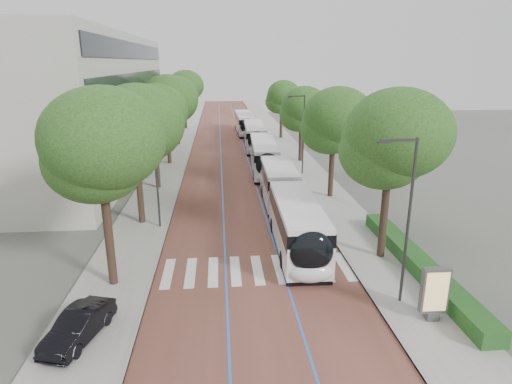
# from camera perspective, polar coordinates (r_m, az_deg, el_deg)

# --- Properties ---
(ground) EXTENTS (160.00, 160.00, 0.00)m
(ground) POSITION_cam_1_polar(r_m,az_deg,el_deg) (23.63, -0.06, -11.49)
(ground) COLOR #51544C
(ground) RESTS_ON ground
(road) EXTENTS (11.00, 140.00, 0.02)m
(road) POSITION_cam_1_polar(r_m,az_deg,el_deg) (61.76, -3.27, 6.44)
(road) COLOR brown
(road) RESTS_ON ground
(sidewalk_left) EXTENTS (4.00, 140.00, 0.12)m
(sidewalk_left) POSITION_cam_1_polar(r_m,az_deg,el_deg) (61.99, -10.26, 6.28)
(sidewalk_left) COLOR gray
(sidewalk_left) RESTS_ON ground
(sidewalk_right) EXTENTS (4.00, 140.00, 0.12)m
(sidewalk_right) POSITION_cam_1_polar(r_m,az_deg,el_deg) (62.42, 3.67, 6.59)
(sidewalk_right) COLOR gray
(sidewalk_right) RESTS_ON ground
(kerb_left) EXTENTS (0.20, 140.00, 0.14)m
(kerb_left) POSITION_cam_1_polar(r_m,az_deg,el_deg) (61.85, -8.50, 6.34)
(kerb_left) COLOR gray
(kerb_left) RESTS_ON ground
(kerb_right) EXTENTS (0.20, 140.00, 0.14)m
(kerb_right) POSITION_cam_1_polar(r_m,az_deg,el_deg) (62.17, 1.93, 6.57)
(kerb_right) COLOR gray
(kerb_right) RESTS_ON ground
(zebra_crossing) EXTENTS (10.55, 3.60, 0.01)m
(zebra_crossing) POSITION_cam_1_polar(r_m,az_deg,el_deg) (24.52, 0.21, -10.31)
(zebra_crossing) COLOR silver
(zebra_crossing) RESTS_ON ground
(lane_line_left) EXTENTS (0.12, 126.00, 0.01)m
(lane_line_left) POSITION_cam_1_polar(r_m,az_deg,el_deg) (61.74, -4.77, 6.41)
(lane_line_left) COLOR blue
(lane_line_left) RESTS_ON road
(lane_line_right) EXTENTS (0.12, 126.00, 0.01)m
(lane_line_right) POSITION_cam_1_polar(r_m,az_deg,el_deg) (61.83, -1.78, 6.48)
(lane_line_right) COLOR blue
(lane_line_right) RESTS_ON road
(office_building) EXTENTS (18.11, 40.00, 14.00)m
(office_building) POSITION_cam_1_polar(r_m,az_deg,el_deg) (51.99, -25.33, 10.68)
(office_building) COLOR #B7B4AA
(office_building) RESTS_ON ground
(hedge) EXTENTS (1.20, 14.00, 0.80)m
(hedge) POSITION_cam_1_polar(r_m,az_deg,el_deg) (25.74, 20.83, -8.89)
(hedge) COLOR #174116
(hedge) RESTS_ON sidewalk_right
(streetlight_near) EXTENTS (1.82, 0.20, 8.00)m
(streetlight_near) POSITION_cam_1_polar(r_m,az_deg,el_deg) (20.63, 19.36, -2.22)
(streetlight_near) COLOR #323134
(streetlight_near) RESTS_ON sidewalk_right
(streetlight_far) EXTENTS (1.82, 0.20, 8.00)m
(streetlight_far) POSITION_cam_1_polar(r_m,az_deg,el_deg) (44.00, 6.14, 8.45)
(streetlight_far) COLOR #323134
(streetlight_far) RESTS_ON sidewalk_right
(lamp_post_left) EXTENTS (0.14, 0.14, 8.00)m
(lamp_post_left) POSITION_cam_1_polar(r_m,az_deg,el_deg) (29.89, -13.16, 2.69)
(lamp_post_left) COLOR #323134
(lamp_post_left) RESTS_ON sidewalk_left
(trees_left) EXTENTS (6.49, 61.02, 9.68)m
(trees_left) POSITION_cam_1_polar(r_m,az_deg,el_deg) (46.48, -12.26, 10.95)
(trees_left) COLOR black
(trees_left) RESTS_ON ground
(trees_right) EXTENTS (5.88, 47.43, 9.42)m
(trees_right) POSITION_cam_1_polar(r_m,az_deg,el_deg) (41.08, 8.52, 9.91)
(trees_right) COLOR black
(trees_right) RESTS_ON ground
(lead_bus) EXTENTS (2.91, 18.45, 3.20)m
(lead_bus) POSITION_cam_1_polar(r_m,az_deg,el_deg) (29.94, 4.33, -1.85)
(lead_bus) COLOR black
(lead_bus) RESTS_ON ground
(bus_queued_0) EXTENTS (3.04, 12.49, 3.20)m
(bus_queued_0) POSITION_cam_1_polar(r_m,az_deg,el_deg) (45.54, 1.07, 4.74)
(bus_queued_0) COLOR silver
(bus_queued_0) RESTS_ON ground
(bus_queued_1) EXTENTS (2.92, 12.47, 3.20)m
(bus_queued_1) POSITION_cam_1_polar(r_m,az_deg,el_deg) (58.14, -0.21, 7.42)
(bus_queued_1) COLOR silver
(bus_queued_1) RESTS_ON ground
(bus_queued_2) EXTENTS (2.77, 12.44, 3.20)m
(bus_queued_2) POSITION_cam_1_polar(r_m,az_deg,el_deg) (70.76, -1.54, 9.13)
(bus_queued_2) COLOR silver
(bus_queued_2) RESTS_ON ground
(ad_panel) EXTENTS (1.23, 0.48, 2.55)m
(ad_panel) POSITION_cam_1_polar(r_m,az_deg,el_deg) (21.02, 22.70, -12.28)
(ad_panel) COLOR #59595B
(ad_panel) RESTS_ON sidewalk_right
(parked_car) EXTENTS (2.41, 4.10, 1.28)m
(parked_car) POSITION_cam_1_polar(r_m,az_deg,el_deg) (20.00, -22.58, -16.15)
(parked_car) COLOR black
(parked_car) RESTS_ON sidewalk_left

